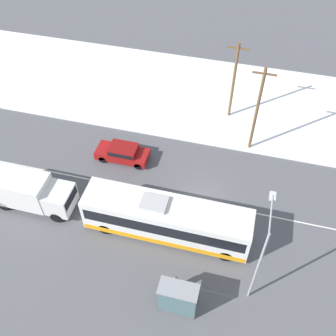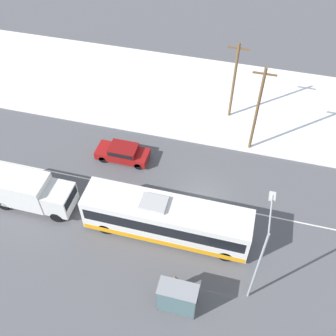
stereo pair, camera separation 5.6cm
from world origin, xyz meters
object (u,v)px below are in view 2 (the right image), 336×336
at_px(sedan_car, 123,152).
at_px(streetlamp, 261,250).
at_px(utility_pole_snowlot, 234,81).
at_px(bus_shelter, 177,298).
at_px(pedestrian_at_stop, 175,282).
at_px(utility_pole_roadside, 257,110).
at_px(box_truck, 27,190).
at_px(city_bus, 166,219).

distance_m(sedan_car, streetlamp, 15.21).
bearing_deg(utility_pole_snowlot, bus_shelter, -90.98).
xyz_separation_m(pedestrian_at_stop, utility_pole_roadside, (3.12, 14.29, 3.25)).
height_order(streetlamp, utility_pole_roadside, utility_pole_roadside).
bearing_deg(box_truck, sedan_car, 50.05).
bearing_deg(bus_shelter, box_truck, 157.27).
bearing_deg(city_bus, streetlamp, -23.28).
xyz_separation_m(sedan_car, utility_pole_snowlot, (7.82, 7.84, 3.24)).
relative_size(city_bus, box_truck, 1.73).
xyz_separation_m(streetlamp, utility_pole_roadside, (-1.51, 12.91, -0.38)).
height_order(sedan_car, bus_shelter, bus_shelter).
bearing_deg(bus_shelter, sedan_car, 122.83).
bearing_deg(pedestrian_at_stop, bus_shelter, -72.58).
relative_size(city_bus, sedan_car, 2.65).
bearing_deg(utility_pole_snowlot, utility_pole_roadside, -58.27).
relative_size(pedestrian_at_stop, utility_pole_roadside, 0.20).
height_order(sedan_car, pedestrian_at_stop, pedestrian_at_stop).
height_order(sedan_car, utility_pole_roadside, utility_pole_roadside).
xyz_separation_m(city_bus, pedestrian_at_stop, (1.66, -4.09, -0.61)).
relative_size(streetlamp, utility_pole_snowlot, 0.94).
xyz_separation_m(box_truck, streetlamp, (16.96, -2.64, 3.07)).
bearing_deg(utility_pole_snowlot, box_truck, -132.83).
bearing_deg(bus_shelter, city_bus, 110.98).
bearing_deg(streetlamp, utility_pole_snowlot, 103.06).
height_order(city_bus, sedan_car, city_bus).
distance_m(bus_shelter, streetlamp, 5.82).
xyz_separation_m(streetlamp, utility_pole_snowlot, (-3.88, 16.74, -0.63)).
bearing_deg(streetlamp, box_truck, 171.16).
bearing_deg(sedan_car, city_bus, 131.14).
xyz_separation_m(city_bus, utility_pole_snowlot, (2.41, 14.04, 2.40)).
relative_size(pedestrian_at_stop, utility_pole_snowlot, 0.21).
relative_size(pedestrian_at_stop, streetlamp, 0.22).
bearing_deg(utility_pole_roadside, bus_shelter, -99.83).
relative_size(city_bus, pedestrian_at_stop, 7.21).
relative_size(city_bus, utility_pole_snowlot, 1.53).
bearing_deg(sedan_car, utility_pole_snowlot, -134.95).
height_order(pedestrian_at_stop, bus_shelter, bus_shelter).
height_order(city_bus, box_truck, city_bus).
bearing_deg(bus_shelter, streetlamp, 32.62).
bearing_deg(box_truck, bus_shelter, -22.73).
bearing_deg(city_bus, utility_pole_roadside, 64.90).
distance_m(box_truck, utility_pole_roadside, 18.74).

